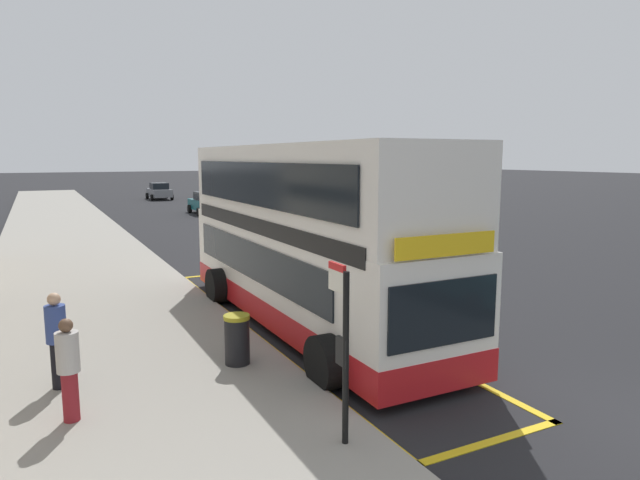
{
  "coord_description": "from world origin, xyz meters",
  "views": [
    {
      "loc": [
        -8.26,
        -4.36,
        4.12
      ],
      "look_at": [
        -1.04,
        9.77,
        1.75
      ],
      "focal_mm": 31.27,
      "sensor_mm": 36.0,
      "label": 1
    }
  ],
  "objects_px": {
    "parked_car_grey_across": "(159,191)",
    "litter_bin": "(237,339)",
    "pedestrian_waiting_near_sign": "(69,366)",
    "pedestrian_further_back": "(57,337)",
    "parked_car_teal_behind": "(207,203)",
    "double_decker_bus": "(305,242)",
    "bus_stop_sign": "(343,338)"
  },
  "relations": [
    {
      "from": "parked_car_grey_across",
      "to": "pedestrian_further_back",
      "type": "xyz_separation_m",
      "value": [
        -10.64,
        -45.42,
        0.26
      ]
    },
    {
      "from": "parked_car_teal_behind",
      "to": "bus_stop_sign",
      "type": "bearing_deg",
      "value": -105.05
    },
    {
      "from": "pedestrian_further_back",
      "to": "litter_bin",
      "type": "height_order",
      "value": "pedestrian_further_back"
    },
    {
      "from": "bus_stop_sign",
      "to": "pedestrian_further_back",
      "type": "xyz_separation_m",
      "value": [
        -3.49,
        3.82,
        -0.59
      ]
    },
    {
      "from": "bus_stop_sign",
      "to": "litter_bin",
      "type": "bearing_deg",
      "value": 95.87
    },
    {
      "from": "pedestrian_waiting_near_sign",
      "to": "litter_bin",
      "type": "bearing_deg",
      "value": 20.28
    },
    {
      "from": "parked_car_teal_behind",
      "to": "pedestrian_further_back",
      "type": "relative_size",
      "value": 2.48
    },
    {
      "from": "litter_bin",
      "to": "bus_stop_sign",
      "type": "bearing_deg",
      "value": -84.13
    },
    {
      "from": "double_decker_bus",
      "to": "bus_stop_sign",
      "type": "xyz_separation_m",
      "value": [
        -2.16,
        -5.7,
        -0.42
      ]
    },
    {
      "from": "parked_car_grey_across",
      "to": "litter_bin",
      "type": "height_order",
      "value": "parked_car_grey_across"
    },
    {
      "from": "double_decker_bus",
      "to": "pedestrian_waiting_near_sign",
      "type": "xyz_separation_m",
      "value": [
        -5.54,
        -3.3,
        -1.06
      ]
    },
    {
      "from": "bus_stop_sign",
      "to": "pedestrian_further_back",
      "type": "relative_size",
      "value": 1.49
    },
    {
      "from": "pedestrian_waiting_near_sign",
      "to": "litter_bin",
      "type": "relative_size",
      "value": 1.65
    },
    {
      "from": "parked_car_grey_across",
      "to": "parked_car_teal_behind",
      "type": "xyz_separation_m",
      "value": [
        0.28,
        -15.85,
        0.0
      ]
    },
    {
      "from": "litter_bin",
      "to": "pedestrian_waiting_near_sign",
      "type": "bearing_deg",
      "value": -159.72
    },
    {
      "from": "double_decker_bus",
      "to": "parked_car_grey_across",
      "type": "distance_m",
      "value": 43.84
    },
    {
      "from": "pedestrian_further_back",
      "to": "litter_bin",
      "type": "bearing_deg",
      "value": -5.56
    },
    {
      "from": "pedestrian_waiting_near_sign",
      "to": "parked_car_grey_across",
      "type": "bearing_deg",
      "value": 77.33
    },
    {
      "from": "parked_car_grey_across",
      "to": "litter_bin",
      "type": "bearing_deg",
      "value": -100.48
    },
    {
      "from": "pedestrian_further_back",
      "to": "double_decker_bus",
      "type": "bearing_deg",
      "value": 18.43
    },
    {
      "from": "pedestrian_further_back",
      "to": "parked_car_teal_behind",
      "type": "bearing_deg",
      "value": 69.73
    },
    {
      "from": "litter_bin",
      "to": "double_decker_bus",
      "type": "bearing_deg",
      "value": 40.97
    },
    {
      "from": "bus_stop_sign",
      "to": "litter_bin",
      "type": "relative_size",
      "value": 2.6
    },
    {
      "from": "double_decker_bus",
      "to": "parked_car_grey_across",
      "type": "xyz_separation_m",
      "value": [
        4.99,
        43.54,
        -1.26
      ]
    },
    {
      "from": "double_decker_bus",
      "to": "parked_car_teal_behind",
      "type": "distance_m",
      "value": 28.21
    },
    {
      "from": "double_decker_bus",
      "to": "parked_car_grey_across",
      "type": "relative_size",
      "value": 2.5
    },
    {
      "from": "double_decker_bus",
      "to": "bus_stop_sign",
      "type": "height_order",
      "value": "double_decker_bus"
    },
    {
      "from": "parked_car_teal_behind",
      "to": "litter_bin",
      "type": "relative_size",
      "value": 4.32
    },
    {
      "from": "parked_car_teal_behind",
      "to": "pedestrian_further_back",
      "type": "bearing_deg",
      "value": -112.78
    },
    {
      "from": "double_decker_bus",
      "to": "bus_stop_sign",
      "type": "relative_size",
      "value": 4.15
    },
    {
      "from": "double_decker_bus",
      "to": "litter_bin",
      "type": "bearing_deg",
      "value": -139.03
    },
    {
      "from": "double_decker_bus",
      "to": "litter_bin",
      "type": "distance_m",
      "value": 3.63
    }
  ]
}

